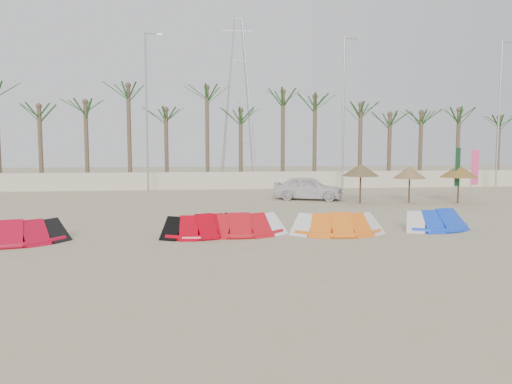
{
  "coord_description": "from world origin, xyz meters",
  "views": [
    {
      "loc": [
        -2.49,
        -15.46,
        3.37
      ],
      "look_at": [
        0.0,
        6.0,
        1.3
      ],
      "focal_mm": 35.0,
      "sensor_mm": 36.0,
      "label": 1
    }
  ],
  "objects": [
    {
      "name": "flag_green",
      "position": [
        12.06,
        11.17,
        1.99
      ],
      "size": [
        0.44,
        0.17,
        3.36
      ],
      "color": "#A5A8AD",
      "rests_on": "ground"
    },
    {
      "name": "lamp_b",
      "position": [
        -5.96,
        20.0,
        5.77
      ],
      "size": [
        1.25,
        0.14,
        11.0
      ],
      "color": "#A5A8AD",
      "rests_on": "ground"
    },
    {
      "name": "lamp_c",
      "position": [
        8.04,
        20.0,
        5.77
      ],
      "size": [
        1.25,
        0.14,
        11.0
      ],
      "color": "#A5A8AD",
      "rests_on": "ground"
    },
    {
      "name": "parasol_right",
      "position": [
        12.33,
        11.5,
        1.83
      ],
      "size": [
        2.11,
        2.11,
        2.19
      ],
      "color": "#4C331E",
      "rests_on": "ground"
    },
    {
      "name": "kite_red_mid",
      "position": [
        -2.35,
        2.94,
        0.42
      ],
      "size": [
        3.33,
        2.28,
        0.9
      ],
      "color": "#B60010",
      "rests_on": "ground"
    },
    {
      "name": "boundary_wall",
      "position": [
        0.0,
        22.0,
        0.65
      ],
      "size": [
        60.0,
        0.3,
        1.3
      ],
      "primitive_type": "cube",
      "color": "beige",
      "rests_on": "ground"
    },
    {
      "name": "kite_orange",
      "position": [
        2.7,
        2.87,
        0.42
      ],
      "size": [
        3.43,
        1.59,
        0.9
      ],
      "color": "orange",
      "rests_on": "ground"
    },
    {
      "name": "parasol_mid",
      "position": [
        9.58,
        11.93,
        1.76
      ],
      "size": [
        1.85,
        1.85,
        2.12
      ],
      "color": "#4C331E",
      "rests_on": "ground"
    },
    {
      "name": "car",
      "position": [
        4.14,
        14.17,
        0.72
      ],
      "size": [
        4.54,
        3.1,
        1.44
      ],
      "primitive_type": "imported",
      "rotation": [
        0.0,
        0.0,
        1.2
      ],
      "color": "silver",
      "rests_on": "ground"
    },
    {
      "name": "pylon",
      "position": [
        1.0,
        28.0,
        0.0
      ],
      "size": [
        3.0,
        3.0,
        14.0
      ],
      "primitive_type": null,
      "color": "#A5A8AD",
      "rests_on": "ground"
    },
    {
      "name": "kite_blue",
      "position": [
        6.95,
        3.36,
        0.42
      ],
      "size": [
        3.41,
        2.32,
        0.9
      ],
      "color": "blue",
      "rests_on": "ground"
    },
    {
      "name": "kite_red_right",
      "position": [
        -1.02,
        3.2,
        0.42
      ],
      "size": [
        3.53,
        1.62,
        0.9
      ],
      "color": "red",
      "rests_on": "ground"
    },
    {
      "name": "kite_red_left",
      "position": [
        -8.79,
        2.36,
        0.42
      ],
      "size": [
        3.77,
        2.25,
        0.9
      ],
      "color": "#B10721",
      "rests_on": "ground"
    },
    {
      "name": "lamp_d",
      "position": [
        20.04,
        20.0,
        5.77
      ],
      "size": [
        1.25,
        0.14,
        11.0
      ],
      "color": "#A5A8AD",
      "rests_on": "ground"
    },
    {
      "name": "parasol_left",
      "position": [
        6.68,
        11.97,
        1.91
      ],
      "size": [
        2.09,
        2.09,
        2.27
      ],
      "color": "#4C331E",
      "rests_on": "ground"
    },
    {
      "name": "palm_line",
      "position": [
        0.67,
        23.5,
        6.44
      ],
      "size": [
        52.0,
        4.0,
        7.7
      ],
      "color": "brown",
      "rests_on": "ground"
    },
    {
      "name": "ground",
      "position": [
        0.0,
        0.0,
        0.0
      ],
      "size": [
        120.0,
        120.0,
        0.0
      ],
      "primitive_type": "plane",
      "color": "tan",
      "rests_on": "ground"
    },
    {
      "name": "flag_pink",
      "position": [
        13.9,
        12.63,
        1.9
      ],
      "size": [
        0.45,
        0.07,
        3.21
      ],
      "color": "#A5A8AD",
      "rests_on": "ground"
    }
  ]
}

